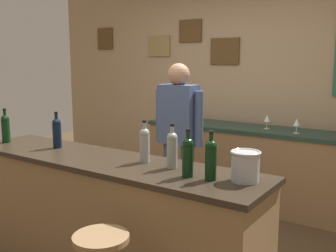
{
  "coord_description": "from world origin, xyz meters",
  "views": [
    {
      "loc": [
        2.01,
        -2.49,
        1.65
      ],
      "look_at": [
        0.0,
        0.45,
        1.05
      ],
      "focal_mm": 42.11,
      "sensor_mm": 36.0,
      "label": 1
    }
  ],
  "objects_px": {
    "bartender": "(179,135)",
    "wine_bottle_a": "(6,127)",
    "wine_bottle_b": "(57,132)",
    "wine_bottle_e": "(188,156)",
    "ice_bucket": "(245,165)",
    "wine_bottle_f": "(211,158)",
    "wine_glass_b": "(267,119)",
    "wine_bottle_c": "(145,144)",
    "wine_bottle_d": "(172,148)",
    "wine_glass_c": "(297,123)",
    "wine_glass_a": "(184,113)"
  },
  "relations": [
    {
      "from": "wine_bottle_a",
      "to": "wine_bottle_d",
      "type": "relative_size",
      "value": 1.0
    },
    {
      "from": "wine_bottle_b",
      "to": "ice_bucket",
      "type": "height_order",
      "value": "wine_bottle_b"
    },
    {
      "from": "bartender",
      "to": "wine_bottle_b",
      "type": "bearing_deg",
      "value": -120.76
    },
    {
      "from": "wine_bottle_a",
      "to": "wine_glass_c",
      "type": "bearing_deg",
      "value": 45.64
    },
    {
      "from": "wine_bottle_a",
      "to": "wine_bottle_f",
      "type": "distance_m",
      "value": 2.04
    },
    {
      "from": "wine_bottle_b",
      "to": "wine_bottle_e",
      "type": "xyz_separation_m",
      "value": [
        1.34,
        -0.09,
        0.0
      ]
    },
    {
      "from": "wine_bottle_a",
      "to": "wine_bottle_b",
      "type": "relative_size",
      "value": 1.0
    },
    {
      "from": "wine_glass_a",
      "to": "wine_glass_c",
      "type": "relative_size",
      "value": 1.0
    },
    {
      "from": "wine_bottle_b",
      "to": "wine_glass_c",
      "type": "xyz_separation_m",
      "value": [
        1.43,
        1.91,
        -0.05
      ]
    },
    {
      "from": "wine_bottle_e",
      "to": "wine_glass_b",
      "type": "xyz_separation_m",
      "value": [
        -0.26,
        2.09,
        -0.05
      ]
    },
    {
      "from": "bartender",
      "to": "ice_bucket",
      "type": "distance_m",
      "value": 1.45
    },
    {
      "from": "wine_glass_c",
      "to": "wine_bottle_a",
      "type": "bearing_deg",
      "value": -134.36
    },
    {
      "from": "wine_bottle_b",
      "to": "ice_bucket",
      "type": "xyz_separation_m",
      "value": [
        1.67,
        0.03,
        -0.04
      ]
    },
    {
      "from": "wine_bottle_a",
      "to": "wine_glass_b",
      "type": "relative_size",
      "value": 1.97
    },
    {
      "from": "wine_glass_b",
      "to": "wine_bottle_e",
      "type": "bearing_deg",
      "value": -82.87
    },
    {
      "from": "wine_bottle_f",
      "to": "wine_glass_b",
      "type": "distance_m",
      "value": 2.11
    },
    {
      "from": "wine_bottle_b",
      "to": "wine_bottle_c",
      "type": "xyz_separation_m",
      "value": [
        0.89,
        0.04,
        0.0
      ]
    },
    {
      "from": "bartender",
      "to": "wine_bottle_d",
      "type": "xyz_separation_m",
      "value": [
        0.56,
        -0.95,
        0.12
      ]
    },
    {
      "from": "wine_glass_a",
      "to": "wine_glass_b",
      "type": "height_order",
      "value": "same"
    },
    {
      "from": "bartender",
      "to": "wine_glass_a",
      "type": "distance_m",
      "value": 1.1
    },
    {
      "from": "ice_bucket",
      "to": "wine_glass_c",
      "type": "relative_size",
      "value": 1.21
    },
    {
      "from": "wine_bottle_b",
      "to": "wine_bottle_a",
      "type": "bearing_deg",
      "value": -168.65
    },
    {
      "from": "bartender",
      "to": "wine_bottle_f",
      "type": "xyz_separation_m",
      "value": [
        0.91,
        -1.05,
        0.12
      ]
    },
    {
      "from": "bartender",
      "to": "wine_bottle_c",
      "type": "bearing_deg",
      "value": -71.52
    },
    {
      "from": "wine_bottle_c",
      "to": "wine_glass_b",
      "type": "xyz_separation_m",
      "value": [
        0.18,
        1.96,
        -0.05
      ]
    },
    {
      "from": "wine_bottle_b",
      "to": "ice_bucket",
      "type": "distance_m",
      "value": 1.67
    },
    {
      "from": "wine_bottle_f",
      "to": "wine_bottle_a",
      "type": "bearing_deg",
      "value": -178.82
    },
    {
      "from": "bartender",
      "to": "wine_bottle_e",
      "type": "distance_m",
      "value": 1.31
    },
    {
      "from": "wine_bottle_c",
      "to": "wine_bottle_d",
      "type": "distance_m",
      "value": 0.25
    },
    {
      "from": "bartender",
      "to": "wine_bottle_a",
      "type": "height_order",
      "value": "bartender"
    },
    {
      "from": "wine_bottle_a",
      "to": "wine_glass_c",
      "type": "xyz_separation_m",
      "value": [
        1.98,
        2.02,
        -0.05
      ]
    },
    {
      "from": "wine_bottle_b",
      "to": "wine_glass_c",
      "type": "height_order",
      "value": "wine_bottle_b"
    },
    {
      "from": "wine_bottle_d",
      "to": "wine_bottle_e",
      "type": "relative_size",
      "value": 1.0
    },
    {
      "from": "wine_bottle_a",
      "to": "wine_bottle_e",
      "type": "xyz_separation_m",
      "value": [
        1.89,
        0.02,
        0.0
      ]
    },
    {
      "from": "wine_glass_b",
      "to": "wine_bottle_a",
      "type": "bearing_deg",
      "value": -127.67
    },
    {
      "from": "wine_bottle_f",
      "to": "wine_glass_c",
      "type": "distance_m",
      "value": 1.98
    },
    {
      "from": "wine_bottle_a",
      "to": "wine_glass_b",
      "type": "bearing_deg",
      "value": 52.33
    },
    {
      "from": "ice_bucket",
      "to": "wine_glass_a",
      "type": "bearing_deg",
      "value": 130.68
    },
    {
      "from": "ice_bucket",
      "to": "wine_glass_b",
      "type": "height_order",
      "value": "ice_bucket"
    },
    {
      "from": "wine_bottle_c",
      "to": "wine_glass_a",
      "type": "distance_m",
      "value": 2.07
    },
    {
      "from": "wine_bottle_b",
      "to": "wine_glass_a",
      "type": "relative_size",
      "value": 1.97
    },
    {
      "from": "wine_bottle_c",
      "to": "wine_bottle_e",
      "type": "relative_size",
      "value": 1.0
    },
    {
      "from": "wine_bottle_a",
      "to": "wine_glass_a",
      "type": "distance_m",
      "value": 2.12
    },
    {
      "from": "wine_bottle_e",
      "to": "wine_glass_a",
      "type": "height_order",
      "value": "wine_bottle_e"
    },
    {
      "from": "wine_bottle_e",
      "to": "wine_glass_c",
      "type": "relative_size",
      "value": 1.97
    },
    {
      "from": "ice_bucket",
      "to": "wine_glass_c",
      "type": "xyz_separation_m",
      "value": [
        -0.25,
        1.89,
        -0.01
      ]
    },
    {
      "from": "wine_bottle_b",
      "to": "wine_bottle_d",
      "type": "xyz_separation_m",
      "value": [
        1.14,
        0.02,
        0.0
      ]
    },
    {
      "from": "wine_bottle_a",
      "to": "wine_bottle_d",
      "type": "distance_m",
      "value": 1.7
    },
    {
      "from": "ice_bucket",
      "to": "wine_bottle_c",
      "type": "bearing_deg",
      "value": 178.94
    },
    {
      "from": "wine_glass_b",
      "to": "ice_bucket",
      "type": "bearing_deg",
      "value": -73.14
    }
  ]
}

